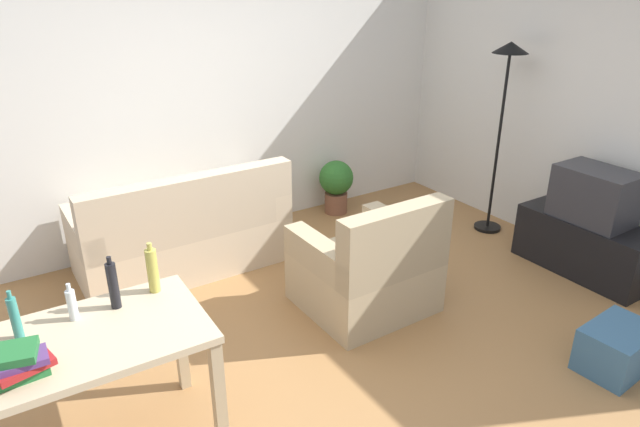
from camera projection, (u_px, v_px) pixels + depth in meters
The scene contains 16 objects.
ground_plane at pixel (347, 339), 3.94m from camera, with size 5.20×4.40×0.02m, color #9E7042.
wall_rear at pixel (210, 94), 5.10m from camera, with size 5.20×0.10×2.70m, color silver.
wall_right at pixel (601, 104), 4.70m from camera, with size 0.10×4.40×2.70m, color silver.
couch at pixel (184, 236), 4.75m from camera, with size 1.72×0.84×0.92m.
tv_stand at pixel (584, 246), 4.73m from camera, with size 0.44×1.10×0.48m.
tv at pixel (595, 195), 4.55m from camera, with size 0.41×0.60×0.44m.
torchiere_lamp at pixel (506, 87), 5.06m from camera, with size 0.32×0.32×1.81m.
desk at pixel (83, 357), 2.72m from camera, with size 1.22×0.73×0.76m.
potted_plant at pixel (336, 183), 5.87m from camera, with size 0.36×0.36×0.57m.
armchair at pixel (369, 270), 4.17m from camera, with size 0.91×0.85×0.92m.
storage_box at pixel (617, 348), 3.59m from camera, with size 0.48×0.34×0.30m, color #386084.
bottle_tall at pixel (15, 318), 2.63m from camera, with size 0.05×0.05×0.26m.
bottle_clear at pixel (72, 304), 2.79m from camera, with size 0.05×0.05×0.20m.
bottle_dark at pixel (113, 285), 2.87m from camera, with size 0.05×0.05×0.30m.
bottle_squat at pixel (153, 270), 3.02m from camera, with size 0.06×0.06×0.29m.
book_stack at pixel (20, 364), 2.38m from camera, with size 0.26×0.21×0.14m.
Camera 1 is at (-1.93, -2.64, 2.37)m, focal length 31.38 mm.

